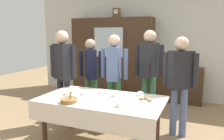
% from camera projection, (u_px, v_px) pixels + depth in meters
% --- Properties ---
extents(ground_plane, '(12.00, 12.00, 0.00)m').
position_uv_depth(ground_plane, '(107.00, 139.00, 3.49)').
color(ground_plane, '#997A56').
rests_on(ground_plane, ground).
extents(back_wall, '(6.40, 0.10, 2.70)m').
position_uv_depth(back_wall, '(149.00, 45.00, 5.68)').
color(back_wall, silver).
rests_on(back_wall, ground).
extents(dining_table, '(1.78, 0.99, 0.72)m').
position_uv_depth(dining_table, '(100.00, 105.00, 3.17)').
color(dining_table, '#3D2819').
rests_on(dining_table, ground).
extents(wall_cabinet, '(2.13, 0.46, 2.03)m').
position_uv_depth(wall_cabinet, '(112.00, 58.00, 5.81)').
color(wall_cabinet, '#3D2819').
rests_on(wall_cabinet, ground).
extents(mantel_clock, '(0.18, 0.11, 0.24)m').
position_uv_depth(mantel_clock, '(117.00, 13.00, 5.57)').
color(mantel_clock, brown).
rests_on(mantel_clock, wall_cabinet).
extents(bookshelf_low, '(1.04, 0.35, 0.85)m').
position_uv_depth(bookshelf_low, '(180.00, 85.00, 5.29)').
color(bookshelf_low, '#3D2819').
rests_on(bookshelf_low, ground).
extents(book_stack, '(0.17, 0.22, 0.08)m').
position_uv_depth(book_stack, '(181.00, 66.00, 5.22)').
color(book_stack, '#3D754C').
rests_on(book_stack, bookshelf_low).
extents(tea_cup_near_right, '(0.13, 0.13, 0.06)m').
position_uv_depth(tea_cup_near_right, '(119.00, 105.00, 2.80)').
color(tea_cup_near_right, white).
rests_on(tea_cup_near_right, dining_table).
extents(tea_cup_far_right, '(0.13, 0.13, 0.06)m').
position_uv_depth(tea_cup_far_right, '(115.00, 95.00, 3.26)').
color(tea_cup_far_right, white).
rests_on(tea_cup_far_right, dining_table).
extents(tea_cup_center, '(0.13, 0.13, 0.06)m').
position_uv_depth(tea_cup_center, '(67.00, 93.00, 3.35)').
color(tea_cup_center, white).
rests_on(tea_cup_center, dining_table).
extents(tea_cup_back_edge, '(0.13, 0.13, 0.06)m').
position_uv_depth(tea_cup_back_edge, '(140.00, 94.00, 3.30)').
color(tea_cup_back_edge, white).
rests_on(tea_cup_back_edge, dining_table).
extents(tea_cup_mid_right, '(0.13, 0.13, 0.06)m').
position_uv_depth(tea_cup_mid_right, '(84.00, 93.00, 3.35)').
color(tea_cup_mid_right, white).
rests_on(tea_cup_mid_right, dining_table).
extents(tea_cup_mid_left, '(0.13, 0.13, 0.06)m').
position_uv_depth(tea_cup_mid_left, '(101.00, 92.00, 3.41)').
color(tea_cup_mid_left, white).
rests_on(tea_cup_mid_left, dining_table).
extents(bread_basket, '(0.24, 0.24, 0.16)m').
position_uv_depth(bread_basket, '(69.00, 100.00, 2.98)').
color(bread_basket, '#9E7542').
rests_on(bread_basket, dining_table).
extents(pastry_plate, '(0.28, 0.28, 0.05)m').
position_uv_depth(pastry_plate, '(145.00, 100.00, 3.04)').
color(pastry_plate, white).
rests_on(pastry_plate, dining_table).
extents(spoon_far_left, '(0.12, 0.02, 0.01)m').
position_uv_depth(spoon_far_left, '(97.00, 91.00, 3.56)').
color(spoon_far_left, silver).
rests_on(spoon_far_left, dining_table).
extents(spoon_mid_right, '(0.12, 0.02, 0.01)m').
position_uv_depth(spoon_mid_right, '(116.00, 101.00, 3.05)').
color(spoon_mid_right, silver).
rests_on(spoon_mid_right, dining_table).
extents(spoon_near_left, '(0.12, 0.02, 0.01)m').
position_uv_depth(spoon_near_left, '(141.00, 109.00, 2.71)').
color(spoon_near_left, silver).
rests_on(spoon_near_left, dining_table).
extents(person_near_right_end, '(0.52, 0.34, 1.69)m').
position_uv_depth(person_near_right_end, '(63.00, 68.00, 3.92)').
color(person_near_right_end, '#232328').
rests_on(person_near_right_end, ground).
extents(person_beside_shelf, '(0.52, 0.41, 1.70)m').
position_uv_depth(person_beside_shelf, '(149.00, 66.00, 4.06)').
color(person_beside_shelf, '#33704C').
rests_on(person_beside_shelf, ground).
extents(person_by_cabinet, '(0.52, 0.41, 1.54)m').
position_uv_depth(person_by_cabinet, '(91.00, 70.00, 4.42)').
color(person_by_cabinet, '#33704C').
rests_on(person_by_cabinet, ground).
extents(person_behind_table_left, '(0.52, 0.38, 1.60)m').
position_uv_depth(person_behind_table_left, '(180.00, 77.00, 3.45)').
color(person_behind_table_left, slate).
rests_on(person_behind_table_left, ground).
extents(person_behind_table_right, '(0.52, 0.39, 1.62)m').
position_uv_depth(person_behind_table_right, '(114.00, 70.00, 4.02)').
color(person_behind_table_right, '#33704C').
rests_on(person_behind_table_right, ground).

